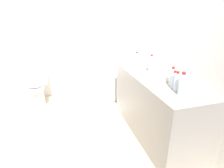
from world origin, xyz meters
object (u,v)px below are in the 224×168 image
object	(u,v)px
water_bottle_4	(151,64)
toilet_paper_roll	(27,107)
drinking_glass_0	(142,63)
bathtub	(100,84)
drinking_glass_1	(142,65)
toilet	(36,88)
water_bottle_0	(137,58)
sink_basin	(159,75)
bath_mat	(111,108)
sink_faucet	(171,74)
drinking_glass_2	(147,66)
water_bottle_1	(174,80)
water_bottle_2	(182,85)
water_bottle_3	(177,82)
water_bottle_5	(172,77)

from	to	relation	value
water_bottle_4	toilet_paper_roll	size ratio (longest dim) A/B	1.99
drinking_glass_0	toilet_paper_roll	world-z (taller)	drinking_glass_0
bathtub	drinking_glass_1	size ratio (longest dim) A/B	16.73
toilet	drinking_glass_0	distance (m)	1.88
water_bottle_0	sink_basin	bearing A→B (deg)	-89.92
sink_basin	bath_mat	xyz separation A→B (m)	(-0.39, 0.83, -0.85)
sink_faucet	toilet	bearing A→B (deg)	143.44
drinking_glass_2	water_bottle_1	bearing A→B (deg)	-93.39
water_bottle_2	bath_mat	bearing A→B (deg)	104.47
toilet	water_bottle_0	distance (m)	1.82
toilet	sink_basin	distance (m)	2.15
toilet	water_bottle_3	world-z (taller)	water_bottle_3
water_bottle_3	drinking_glass_1	bearing A→B (deg)	89.17
sink_basin	bath_mat	distance (m)	1.25
water_bottle_2	bath_mat	xyz separation A→B (m)	(-0.34, 1.34, -0.93)
bathtub	water_bottle_1	distance (m)	1.87
toilet	water_bottle_4	distance (m)	2.04
water_bottle_2	water_bottle_5	xyz separation A→B (m)	(0.06, 0.26, -0.01)
water_bottle_3	toilet_paper_roll	distance (m)	2.52
bathtub	bath_mat	world-z (taller)	bathtub
water_bottle_3	toilet_paper_roll	world-z (taller)	water_bottle_3
water_bottle_3	drinking_glass_0	distance (m)	0.96
sink_basin	toilet_paper_roll	bearing A→B (deg)	146.48
toilet	sink_faucet	xyz separation A→B (m)	(1.79, -1.33, 0.51)
drinking_glass_2	toilet_paper_roll	bearing A→B (deg)	156.27
water_bottle_1	drinking_glass_0	xyz separation A→B (m)	(0.03, 0.89, -0.04)
water_bottle_2	water_bottle_5	size ratio (longest dim) A/B	1.12
water_bottle_4	toilet_paper_roll	xyz separation A→B (m)	(-1.80, 0.94, -0.88)
water_bottle_3	water_bottle_4	bearing A→B (deg)	86.58
bathtub	sink_faucet	world-z (taller)	bathtub
water_bottle_4	bath_mat	xyz separation A→B (m)	(-0.40, 0.58, -0.93)
sink_basin	water_bottle_2	distance (m)	0.52
drinking_glass_0	bath_mat	world-z (taller)	drinking_glass_0
drinking_glass_0	toilet	bearing A→B (deg)	154.86
water_bottle_0	drinking_glass_1	bearing A→B (deg)	-93.21
bathtub	toilet_paper_roll	world-z (taller)	bathtub
toilet_paper_roll	sink_faucet	bearing A→B (deg)	-31.06
bathtub	toilet_paper_roll	xyz separation A→B (m)	(-1.33, -0.19, -0.22)
drinking_glass_1	water_bottle_3	bearing A→B (deg)	-90.83
water_bottle_1	bath_mat	xyz separation A→B (m)	(-0.38, 1.15, -0.91)
water_bottle_3	drinking_glass_1	distance (m)	0.86
drinking_glass_2	toilet_paper_roll	world-z (taller)	drinking_glass_2
sink_faucet	toilet_paper_roll	xyz separation A→B (m)	(-1.97, 1.19, -0.80)
sink_basin	drinking_glass_2	distance (m)	0.39
drinking_glass_0	water_bottle_2	bearing A→B (deg)	-93.62
water_bottle_0	water_bottle_5	bearing A→B (deg)	-89.03
toilet	water_bottle_4	size ratio (longest dim) A/B	2.79
water_bottle_0	toilet_paper_roll	size ratio (longest dim) A/B	1.58
bath_mat	toilet_paper_roll	world-z (taller)	toilet_paper_roll
bathtub	water_bottle_2	world-z (taller)	bathtub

